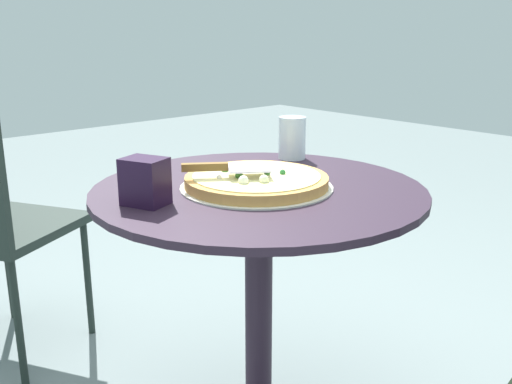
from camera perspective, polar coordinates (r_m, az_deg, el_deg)
patio_table at (r=1.49m, az=0.27°, el=-6.40°), size 0.82×0.82×0.71m
pizza_on_tray at (r=1.42m, az=-0.01°, el=1.05°), size 0.37×0.37×0.05m
pizza_server at (r=1.39m, az=-2.95°, el=2.38°), size 0.16×0.20×0.02m
drinking_cup at (r=1.73m, az=3.54°, el=5.28°), size 0.08×0.08×0.12m
napkin_dispenser at (r=1.30m, az=-10.75°, el=1.01°), size 0.11×0.10×0.10m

